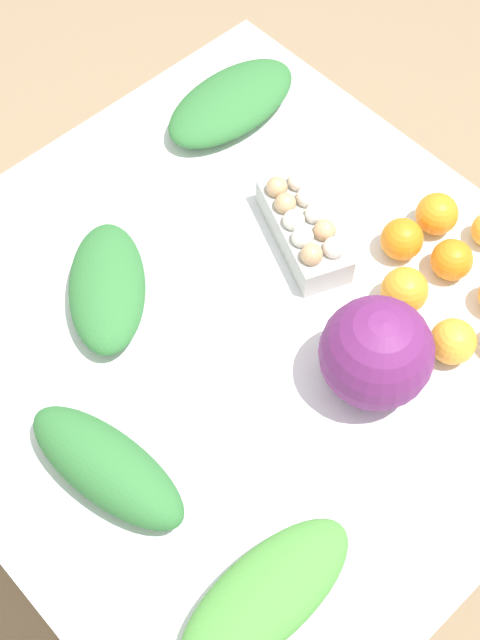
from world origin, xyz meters
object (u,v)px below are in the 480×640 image
object	(u,v)px
greens_bunch_scallion	(107,467)
greens_bunch_beet_tops	(231,102)
orange_6	(402,239)
orange_7	(404,290)
orange_4	(437,214)
greens_bunch_kale	(266,595)
orange_5	(453,342)
cabbage_purple	(376,353)
orange_1	(452,260)
egg_carton	(304,226)
greens_bunch_chard	(107,287)

from	to	relation	value
greens_bunch_scallion	greens_bunch_beet_tops	world-z (taller)	greens_bunch_scallion
orange_6	orange_7	world-z (taller)	orange_7
orange_4	greens_bunch_kale	bearing A→B (deg)	-68.08
greens_bunch_beet_tops	orange_5	distance (m)	0.67
cabbage_purple	orange_5	xyz separation A→B (m)	(0.06, 0.14, -0.05)
orange_1	orange_5	world-z (taller)	orange_5
egg_carton	orange_4	bearing A→B (deg)	76.66
egg_carton	orange_4	distance (m)	0.25
orange_1	orange_6	distance (m)	0.10
egg_carton	orange_5	bearing A→B (deg)	24.54
orange_4	orange_7	size ratio (longest dim) A/B	0.95
orange_5	egg_carton	bearing A→B (deg)	-177.71
cabbage_purple	greens_bunch_scallion	size ratio (longest dim) A/B	0.63
greens_bunch_beet_tops	orange_4	distance (m)	0.47
cabbage_purple	greens_bunch_scallion	distance (m)	0.46
cabbage_purple	orange_7	size ratio (longest dim) A/B	2.24
greens_bunch_scallion	orange_5	size ratio (longest dim) A/B	3.73
orange_1	orange_5	distance (m)	0.17
egg_carton	greens_bunch_beet_tops	size ratio (longest dim) A/B	0.84
greens_bunch_chard	orange_4	size ratio (longest dim) A/B	3.45
egg_carton	orange_6	world-z (taller)	egg_carton
greens_bunch_beet_tops	orange_1	xyz separation A→B (m)	(0.55, 0.03, 0.00)
egg_carton	orange_6	bearing A→B (deg)	61.03
greens_bunch_chard	orange_7	bearing A→B (deg)	46.16
cabbage_purple	greens_bunch_scallion	bearing A→B (deg)	-110.59
cabbage_purple	orange_6	size ratio (longest dim) A/B	2.39
greens_bunch_beet_tops	greens_bunch_chard	world-z (taller)	greens_bunch_chard
orange_1	orange_7	distance (m)	0.11
greens_bunch_chard	orange_6	xyz separation A→B (m)	(0.28, 0.45, 0.00)
greens_bunch_scallion	orange_1	world-z (taller)	greens_bunch_scallion
orange_1	orange_4	bearing A→B (deg)	145.58
greens_bunch_scallion	orange_7	bearing A→B (deg)	80.77
cabbage_purple	orange_4	size ratio (longest dim) A/B	2.37
greens_bunch_scallion	orange_4	size ratio (longest dim) A/B	3.77
greens_bunch_beet_tops	orange_4	world-z (taller)	orange_4
greens_bunch_kale	orange_4	world-z (taller)	orange_4
orange_4	orange_5	size ratio (longest dim) A/B	0.99
cabbage_purple	greens_bunch_kale	size ratio (longest dim) A/B	0.60
greens_bunch_scallion	greens_bunch_chard	distance (m)	0.34
greens_bunch_beet_tops	greens_bunch_chard	xyz separation A→B (m)	(0.18, -0.46, 0.00)
greens_bunch_scallion	orange_1	xyz separation A→B (m)	(0.11, 0.69, -0.01)
orange_5	orange_7	xyz separation A→B (m)	(-0.12, 0.02, 0.00)
orange_5	orange_7	size ratio (longest dim) A/B	0.95
greens_bunch_kale	greens_bunch_beet_tops	world-z (taller)	greens_bunch_beet_tops
greens_bunch_kale	greens_bunch_beet_tops	distance (m)	0.97
greens_bunch_scallion	orange_6	xyz separation A→B (m)	(0.02, 0.66, -0.01)
greens_bunch_scallion	orange_7	world-z (taller)	greens_bunch_scallion
egg_carton	orange_6	xyz separation A→B (m)	(0.14, 0.11, -0.00)
egg_carton	greens_bunch_scallion	world-z (taller)	egg_carton
orange_4	orange_5	bearing A→B (deg)	-43.87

